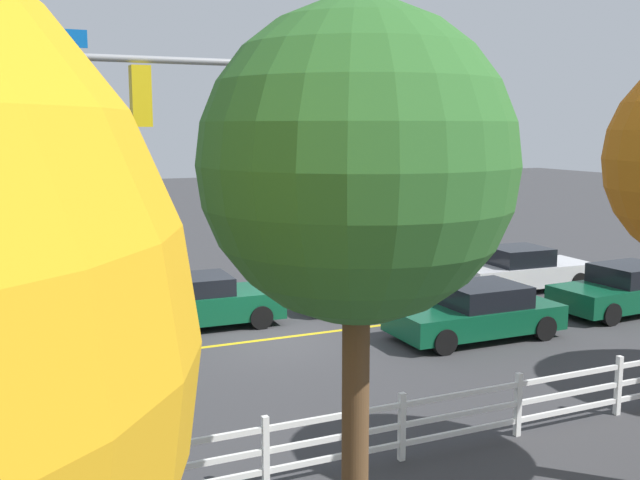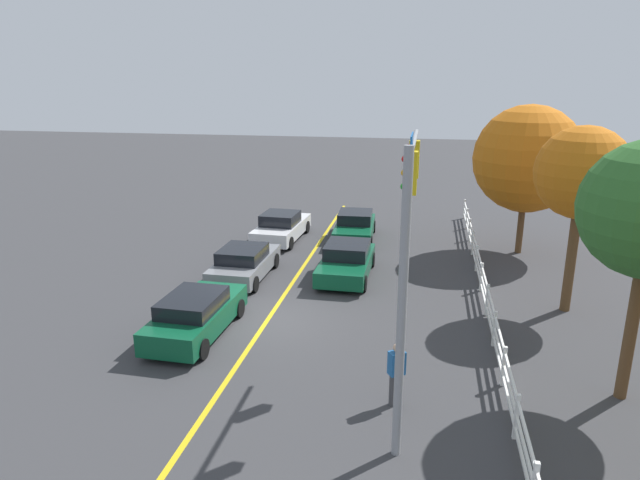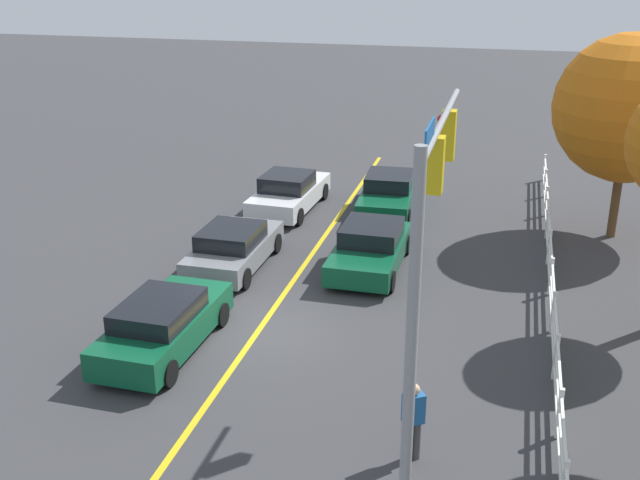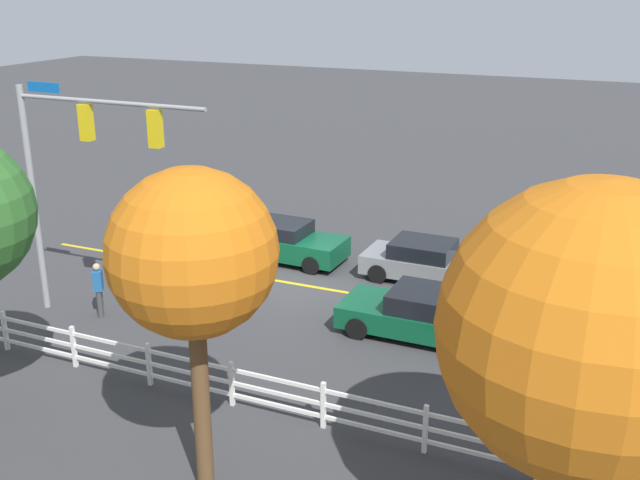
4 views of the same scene
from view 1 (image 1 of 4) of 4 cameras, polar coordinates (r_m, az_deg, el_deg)
The scene contains 11 objects.
ground_plane at distance 19.26m, azimuth -3.66°, elevation -7.62°, with size 120.00×120.00×0.00m, color #38383A.
lane_center_stripe at distance 20.95m, azimuth 6.69°, elevation -6.30°, with size 28.00×0.16×0.01m, color gold.
signal_assembly at distance 12.71m, azimuth -15.97°, elevation 5.78°, with size 6.21×0.38×6.94m.
car_0 at distance 19.60m, azimuth 11.96°, elevation -5.47°, with size 4.46×2.07×1.40m.
car_1 at distance 25.58m, azimuth 15.28°, elevation -2.23°, with size 4.71×2.17×1.46m.
car_2 at distance 23.54m, azimuth 22.51°, elevation -3.56°, with size 4.52×2.12×1.41m.
car_3 at distance 20.44m, azimuth -9.61°, elevation -4.74°, with size 4.61×2.02×1.42m.
car_4 at distance 22.48m, azimuth 3.67°, elevation -3.48°, with size 4.37×2.01×1.36m.
pedestrian at distance 13.63m, azimuth -14.21°, elevation -10.79°, with size 0.43×0.48×1.69m.
white_rail_fence at distance 14.51m, azimuth 18.71°, elevation -11.13°, with size 26.10×0.10×1.15m.
tree_3 at distance 7.79m, azimuth 2.89°, elevation 5.66°, with size 3.36×3.36×6.72m.
Camera 1 is at (6.47, 17.31, 5.43)m, focal length 41.51 mm.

